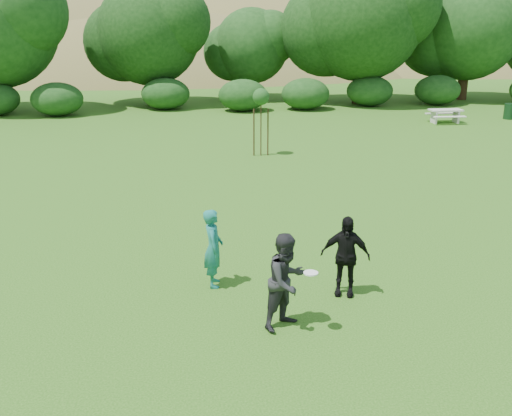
{
  "coord_description": "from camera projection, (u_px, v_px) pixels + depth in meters",
  "views": [
    {
      "loc": [
        -1.59,
        -10.46,
        5.65
      ],
      "look_at": [
        0.0,
        3.0,
        1.1
      ],
      "focal_mm": 40.0,
      "sensor_mm": 36.0,
      "label": 1
    }
  ],
  "objects": [
    {
      "name": "hillside",
      "position": [
        197.0,
        149.0,
        80.01
      ],
      "size": [
        150.0,
        72.0,
        52.0
      ],
      "color": "olive",
      "rests_on": "ground"
    },
    {
      "name": "sapling",
      "position": [
        261.0,
        99.0,
        23.74
      ],
      "size": [
        0.7,
        0.7,
        2.85
      ],
      "color": "#382516",
      "rests_on": "ground"
    },
    {
      "name": "tree_row",
      "position": [
        259.0,
        29.0,
        37.64
      ],
      "size": [
        53.92,
        10.38,
        9.62
      ],
      "color": "#3A2616",
      "rests_on": "ground"
    },
    {
      "name": "ground",
      "position": [
        273.0,
        304.0,
        11.83
      ],
      "size": [
        120.0,
        120.0,
        0.0
      ],
      "primitive_type": "plane",
      "color": "#19470C",
      "rests_on": "ground"
    },
    {
      "name": "player_teal",
      "position": [
        213.0,
        248.0,
        12.39
      ],
      "size": [
        0.43,
        0.65,
        1.76
      ],
      "primitive_type": "imported",
      "rotation": [
        0.0,
        0.0,
        1.56
      ],
      "color": "#176A63",
      "rests_on": "ground"
    },
    {
      "name": "frisbee",
      "position": [
        311.0,
        273.0,
        10.37
      ],
      "size": [
        0.27,
        0.27,
        0.03
      ],
      "color": "white",
      "rests_on": "ground"
    },
    {
      "name": "player_grey",
      "position": [
        287.0,
        281.0,
        10.7
      ],
      "size": [
        1.16,
        1.12,
        1.89
      ],
      "primitive_type": "imported",
      "rotation": [
        0.0,
        0.0,
        0.64
      ],
      "color": "#242427",
      "rests_on": "ground"
    },
    {
      "name": "picnic_table",
      "position": [
        445.0,
        114.0,
        31.84
      ],
      "size": [
        1.8,
        1.48,
        0.76
      ],
      "color": "beige",
      "rests_on": "ground"
    },
    {
      "name": "trash_can_near",
      "position": [
        509.0,
        111.0,
        33.09
      ],
      "size": [
        0.6,
        0.6,
        0.9
      ],
      "primitive_type": "cylinder",
      "color": "#123218",
      "rests_on": "ground"
    },
    {
      "name": "player_black",
      "position": [
        345.0,
        256.0,
        11.98
      ],
      "size": [
        1.12,
        0.74,
        1.77
      ],
      "primitive_type": "imported",
      "rotation": [
        0.0,
        0.0,
        -0.32
      ],
      "color": "black",
      "rests_on": "ground"
    }
  ]
}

